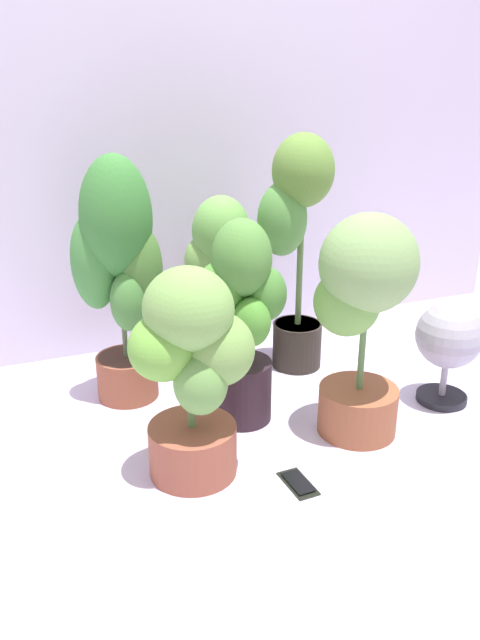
{
  "coord_description": "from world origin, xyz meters",
  "views": [
    {
      "loc": [
        -0.77,
        -1.69,
        1.16
      ],
      "look_at": [
        -0.0,
        0.22,
        0.32
      ],
      "focal_mm": 36.35,
      "sensor_mm": 36.0,
      "label": 1
    }
  ],
  "objects_px": {
    "floor_fan": "(449,339)",
    "potted_plant_front_left": "(192,365)",
    "potted_plant_back_right": "(295,230)",
    "cell_phone": "(298,483)",
    "potted_plant_center": "(242,317)",
    "potted_plant_front_right": "(362,308)",
    "potted_plant_back_left": "(119,265)",
    "potted_plant_back_center": "(225,278)"
  },
  "relations": [
    {
      "from": "potted_plant_back_right",
      "to": "potted_plant_back_left",
      "type": "relative_size",
      "value": 1.04
    },
    {
      "from": "potted_plant_center",
      "to": "potted_plant_back_right",
      "type": "relative_size",
      "value": 0.77
    },
    {
      "from": "potted_plant_front_right",
      "to": "cell_phone",
      "type": "relative_size",
      "value": 5.02
    },
    {
      "from": "potted_plant_front_left",
      "to": "potted_plant_back_left",
      "type": "relative_size",
      "value": 0.73
    },
    {
      "from": "potted_plant_front_left",
      "to": "potted_plant_back_center",
      "type": "bearing_deg",
      "value": 62.04
    },
    {
      "from": "potted_plant_front_left",
      "to": "potted_plant_back_right",
      "type": "distance_m",
      "value": 0.83
    },
    {
      "from": "potted_plant_back_left",
      "to": "floor_fan",
      "type": "bearing_deg",
      "value": -23.76
    },
    {
      "from": "potted_plant_front_left",
      "to": "potted_plant_back_left",
      "type": "bearing_deg",
      "value": 98.37
    },
    {
      "from": "potted_plant_back_right",
      "to": "cell_phone",
      "type": "bearing_deg",
      "value": -114.65
    },
    {
      "from": "cell_phone",
      "to": "floor_fan",
      "type": "relative_size",
      "value": 0.39
    },
    {
      "from": "potted_plant_front_left",
      "to": "cell_phone",
      "type": "distance_m",
      "value": 0.47
    },
    {
      "from": "potted_plant_front_left",
      "to": "potted_plant_front_right",
      "type": "height_order",
      "value": "potted_plant_front_right"
    },
    {
      "from": "potted_plant_back_center",
      "to": "cell_phone",
      "type": "bearing_deg",
      "value": -96.0
    },
    {
      "from": "potted_plant_front_left",
      "to": "potted_plant_back_right",
      "type": "bearing_deg",
      "value": 42.99
    },
    {
      "from": "potted_plant_front_right",
      "to": "floor_fan",
      "type": "distance_m",
      "value": 0.45
    },
    {
      "from": "floor_fan",
      "to": "potted_plant_center",
      "type": "bearing_deg",
      "value": 156.56
    },
    {
      "from": "floor_fan",
      "to": "cell_phone",
      "type": "bearing_deg",
      "value": -171.46
    },
    {
      "from": "potted_plant_front_right",
      "to": "floor_fan",
      "type": "bearing_deg",
      "value": 8.0
    },
    {
      "from": "potted_plant_center",
      "to": "potted_plant_back_left",
      "type": "relative_size",
      "value": 0.8
    },
    {
      "from": "potted_plant_back_right",
      "to": "floor_fan",
      "type": "height_order",
      "value": "potted_plant_back_right"
    },
    {
      "from": "potted_plant_center",
      "to": "cell_phone",
      "type": "relative_size",
      "value": 4.78
    },
    {
      "from": "floor_fan",
      "to": "potted_plant_back_center",
      "type": "bearing_deg",
      "value": 126.47
    },
    {
      "from": "potted_plant_center",
      "to": "potted_plant_back_right",
      "type": "distance_m",
      "value": 0.5
    },
    {
      "from": "potted_plant_front_right",
      "to": "potted_plant_back_right",
      "type": "distance_m",
      "value": 0.54
    },
    {
      "from": "potted_plant_front_left",
      "to": "potted_plant_back_right",
      "type": "height_order",
      "value": "potted_plant_back_right"
    },
    {
      "from": "potted_plant_front_left",
      "to": "potted_plant_front_right",
      "type": "distance_m",
      "value": 0.57
    },
    {
      "from": "cell_phone",
      "to": "potted_plant_back_center",
      "type": "bearing_deg",
      "value": 81.49
    },
    {
      "from": "potted_plant_center",
      "to": "potted_plant_front_right",
      "type": "height_order",
      "value": "potted_plant_front_right"
    },
    {
      "from": "potted_plant_back_center",
      "to": "floor_fan",
      "type": "bearing_deg",
      "value": -42.4
    },
    {
      "from": "potted_plant_back_right",
      "to": "floor_fan",
      "type": "bearing_deg",
      "value": -51.01
    },
    {
      "from": "potted_plant_back_center",
      "to": "cell_phone",
      "type": "height_order",
      "value": "potted_plant_back_center"
    },
    {
      "from": "potted_plant_back_left",
      "to": "floor_fan",
      "type": "height_order",
      "value": "potted_plant_back_left"
    },
    {
      "from": "potted_plant_front_right",
      "to": "cell_phone",
      "type": "height_order",
      "value": "potted_plant_front_right"
    },
    {
      "from": "floor_fan",
      "to": "potted_plant_front_left",
      "type": "bearing_deg",
      "value": 173.75
    },
    {
      "from": "potted_plant_center",
      "to": "potted_plant_front_right",
      "type": "relative_size",
      "value": 0.95
    },
    {
      "from": "potted_plant_back_center",
      "to": "potted_plant_back_left",
      "type": "height_order",
      "value": "potted_plant_back_left"
    },
    {
      "from": "potted_plant_front_right",
      "to": "cell_phone",
      "type": "distance_m",
      "value": 0.57
    },
    {
      "from": "potted_plant_back_center",
      "to": "potted_plant_back_left",
      "type": "bearing_deg",
      "value": -165.85
    },
    {
      "from": "floor_fan",
      "to": "potted_plant_back_right",
      "type": "bearing_deg",
      "value": 117.87
    },
    {
      "from": "potted_plant_back_left",
      "to": "potted_plant_center",
      "type": "bearing_deg",
      "value": -42.78
    },
    {
      "from": "potted_plant_front_left",
      "to": "cell_phone",
      "type": "bearing_deg",
      "value": -33.41
    },
    {
      "from": "potted_plant_front_right",
      "to": "potted_plant_back_left",
      "type": "relative_size",
      "value": 0.84
    }
  ]
}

